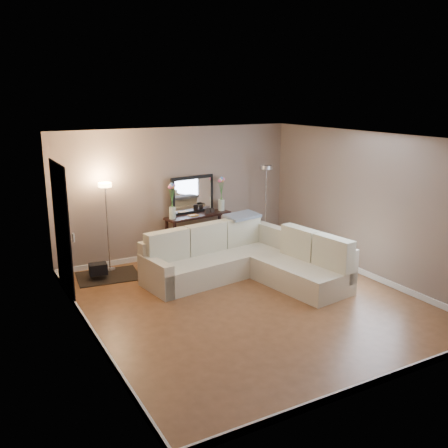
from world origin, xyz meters
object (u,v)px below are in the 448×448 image
sectional_sofa (245,260)px  floor_lamp_unlit (266,190)px  floor_lamp_lit (106,209)px  console_table (195,233)px

sectional_sofa → floor_lamp_unlit: 2.14m
sectional_sofa → floor_lamp_lit: (-2.01, 1.58, 0.83)m
sectional_sofa → console_table: 1.60m
floor_lamp_lit → console_table: bearing=-0.1°
floor_lamp_lit → floor_lamp_unlit: (3.36, -0.19, 0.08)m
console_table → sectional_sofa: bearing=-81.6°
sectional_sofa → floor_lamp_lit: bearing=141.8°
sectional_sofa → console_table: bearing=98.4°
sectional_sofa → floor_lamp_unlit: floor_lamp_unlit is taller
sectional_sofa → console_table: size_ratio=2.10×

